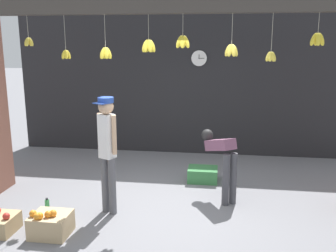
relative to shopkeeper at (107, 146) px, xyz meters
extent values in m
plane|color=slate|center=(0.78, 0.28, -1.03)|extent=(60.00, 60.00, 0.00)
cube|color=#232326|center=(0.78, 3.29, 0.52)|extent=(7.57, 0.12, 3.10)
cube|color=#3D3833|center=(0.78, 0.40, 1.95)|extent=(5.67, 0.24, 0.24)
cylinder|color=#B2AD99|center=(-1.31, 0.45, 1.67)|extent=(0.01, 0.01, 0.32)
ellipsoid|color=yellow|center=(-1.27, 0.45, 1.45)|extent=(0.10, 0.05, 0.15)
ellipsoid|color=yellow|center=(-1.31, 0.48, 1.45)|extent=(0.05, 0.10, 0.15)
ellipsoid|color=yellow|center=(-1.35, 0.45, 1.45)|extent=(0.10, 0.05, 0.15)
ellipsoid|color=yellow|center=(-1.31, 0.41, 1.45)|extent=(0.05, 0.10, 0.15)
cylinder|color=#B2AD99|center=(-0.73, 0.45, 1.58)|extent=(0.01, 0.01, 0.50)
ellipsoid|color=yellow|center=(-0.69, 0.45, 1.26)|extent=(0.10, 0.05, 0.15)
ellipsoid|color=yellow|center=(-0.71, 0.48, 1.26)|extent=(0.08, 0.09, 0.16)
ellipsoid|color=yellow|center=(-0.75, 0.48, 1.26)|extent=(0.08, 0.09, 0.16)
ellipsoid|color=yellow|center=(-0.77, 0.45, 1.26)|extent=(0.10, 0.05, 0.15)
ellipsoid|color=yellow|center=(-0.75, 0.42, 1.26)|extent=(0.08, 0.09, 0.16)
ellipsoid|color=yellow|center=(-0.71, 0.42, 1.26)|extent=(0.08, 0.09, 0.16)
cylinder|color=#B2AD99|center=(-0.09, 0.36, 1.60)|extent=(0.01, 0.01, 0.46)
ellipsoid|color=yellow|center=(-0.04, 0.36, 1.29)|extent=(0.12, 0.07, 0.18)
ellipsoid|color=yellow|center=(-0.06, 0.40, 1.29)|extent=(0.10, 0.11, 0.19)
ellipsoid|color=yellow|center=(-0.11, 0.40, 1.29)|extent=(0.10, 0.11, 0.19)
ellipsoid|color=yellow|center=(-0.13, 0.36, 1.29)|extent=(0.12, 0.07, 0.18)
ellipsoid|color=yellow|center=(-0.11, 0.32, 1.29)|extent=(0.10, 0.11, 0.19)
ellipsoid|color=yellow|center=(-0.06, 0.32, 1.29)|extent=(0.10, 0.11, 0.19)
cylinder|color=#B2AD99|center=(0.54, 0.43, 1.66)|extent=(0.01, 0.01, 0.35)
ellipsoid|color=yellow|center=(0.59, 0.43, 1.39)|extent=(0.13, 0.07, 0.20)
ellipsoid|color=yellow|center=(0.56, 0.48, 1.39)|extent=(0.11, 0.13, 0.21)
ellipsoid|color=yellow|center=(0.51, 0.48, 1.39)|extent=(0.11, 0.13, 0.21)
ellipsoid|color=yellow|center=(0.48, 0.43, 1.39)|extent=(0.13, 0.07, 0.20)
ellipsoid|color=yellow|center=(0.51, 0.39, 1.39)|extent=(0.11, 0.13, 0.21)
ellipsoid|color=yellow|center=(0.56, 0.39, 1.39)|extent=(0.11, 0.13, 0.21)
cylinder|color=#B2AD99|center=(1.04, 0.35, 1.68)|extent=(0.01, 0.01, 0.30)
ellipsoid|color=yellow|center=(1.09, 0.35, 1.45)|extent=(0.13, 0.07, 0.20)
ellipsoid|color=yellow|center=(1.04, 0.40, 1.45)|extent=(0.07, 0.13, 0.20)
ellipsoid|color=yellow|center=(0.99, 0.35, 1.45)|extent=(0.13, 0.07, 0.20)
ellipsoid|color=yellow|center=(1.04, 0.31, 1.45)|extent=(0.07, 0.13, 0.20)
cylinder|color=#B2AD99|center=(1.72, 0.37, 1.62)|extent=(0.01, 0.01, 0.42)
ellipsoid|color=yellow|center=(1.76, 0.37, 1.33)|extent=(0.12, 0.07, 0.19)
ellipsoid|color=yellow|center=(1.74, 0.41, 1.33)|extent=(0.10, 0.12, 0.20)
ellipsoid|color=yellow|center=(1.69, 0.41, 1.33)|extent=(0.10, 0.12, 0.20)
ellipsoid|color=yellow|center=(1.67, 0.37, 1.33)|extent=(0.12, 0.07, 0.19)
ellipsoid|color=yellow|center=(1.69, 0.33, 1.33)|extent=(0.10, 0.12, 0.20)
ellipsoid|color=yellow|center=(1.74, 0.33, 1.33)|extent=(0.10, 0.12, 0.20)
cylinder|color=#B2AD99|center=(2.25, 0.37, 1.58)|extent=(0.01, 0.01, 0.52)
ellipsoid|color=yellow|center=(2.29, 0.37, 1.25)|extent=(0.10, 0.05, 0.15)
ellipsoid|color=yellow|center=(2.28, 0.40, 1.25)|extent=(0.08, 0.09, 0.16)
ellipsoid|color=yellow|center=(2.24, 0.40, 1.25)|extent=(0.06, 0.10, 0.15)
ellipsoid|color=yellow|center=(2.22, 0.38, 1.25)|extent=(0.10, 0.07, 0.16)
ellipsoid|color=yellow|center=(2.22, 0.35, 1.25)|extent=(0.10, 0.07, 0.16)
ellipsoid|color=yellow|center=(2.24, 0.33, 1.25)|extent=(0.06, 0.10, 0.15)
ellipsoid|color=yellow|center=(2.28, 0.34, 1.25)|extent=(0.08, 0.09, 0.16)
cylinder|color=#B2AD99|center=(2.85, 0.39, 1.70)|extent=(0.01, 0.01, 0.27)
ellipsoid|color=yellow|center=(2.90, 0.39, 1.48)|extent=(0.13, 0.07, 0.19)
ellipsoid|color=yellow|center=(2.85, 0.44, 1.48)|extent=(0.07, 0.13, 0.19)
ellipsoid|color=yellow|center=(2.80, 0.39, 1.48)|extent=(0.13, 0.07, 0.19)
ellipsoid|color=yellow|center=(2.85, 0.35, 1.48)|extent=(0.07, 0.13, 0.19)
cylinder|color=#56565B|center=(0.06, -0.03, -0.60)|extent=(0.11, 0.11, 0.85)
cylinder|color=#56565B|center=(-0.06, 0.03, -0.60)|extent=(0.11, 0.11, 0.85)
cube|color=white|center=(0.00, 0.00, 0.14)|extent=(0.25, 0.24, 0.64)
cylinder|color=tan|center=(0.13, -0.06, 0.18)|extent=(0.06, 0.06, 0.56)
cylinder|color=tan|center=(-0.13, 0.06, 0.18)|extent=(0.06, 0.06, 0.56)
sphere|color=tan|center=(0.00, 0.00, 0.57)|extent=(0.22, 0.22, 0.22)
cylinder|color=#234299|center=(0.00, 0.00, 0.66)|extent=(0.22, 0.22, 0.08)
cube|color=#234299|center=(-0.05, -0.10, 0.63)|extent=(0.22, 0.19, 0.01)
cylinder|color=#424247|center=(1.70, 0.50, -0.62)|extent=(0.11, 0.11, 0.82)
cylinder|color=#424247|center=(1.82, 0.58, -0.62)|extent=(0.11, 0.11, 0.82)
cube|color=#754760|center=(1.60, 0.77, -0.14)|extent=(0.52, 0.62, 0.31)
sphere|color=black|center=(1.39, 1.08, -0.06)|extent=(0.20, 0.20, 0.20)
cube|color=tan|center=(-0.56, -0.76, -0.88)|extent=(0.49, 0.44, 0.29)
sphere|color=orange|center=(-0.66, -0.91, -0.70)|extent=(0.09, 0.09, 0.09)
sphere|color=orange|center=(-0.50, -0.81, -0.70)|extent=(0.09, 0.09, 0.09)
sphere|color=orange|center=(-0.64, -0.90, -0.70)|extent=(0.09, 0.09, 0.09)
sphere|color=orange|center=(-0.55, -0.84, -0.70)|extent=(0.09, 0.09, 0.09)
sphere|color=orange|center=(-0.75, -0.84, -0.70)|extent=(0.09, 0.09, 0.09)
sphere|color=red|center=(-1.12, -0.85, -0.76)|extent=(0.09, 0.09, 0.09)
cube|color=#387A42|center=(1.31, 1.49, -0.91)|extent=(0.53, 0.42, 0.25)
cylinder|color=#38934C|center=(-0.85, -0.25, -0.90)|extent=(0.06, 0.06, 0.25)
cylinder|color=black|center=(-0.85, -0.25, -0.76)|extent=(0.04, 0.04, 0.03)
cylinder|color=black|center=(1.10, 3.22, 1.11)|extent=(0.36, 0.01, 0.36)
cylinder|color=white|center=(1.10, 3.21, 1.11)|extent=(0.34, 0.02, 0.34)
cube|color=black|center=(1.10, 3.20, 1.15)|extent=(0.01, 0.01, 0.09)
cube|color=black|center=(1.15, 3.20, 1.11)|extent=(0.13, 0.01, 0.01)
camera|label=1|loc=(1.58, -4.99, 1.44)|focal=40.00mm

